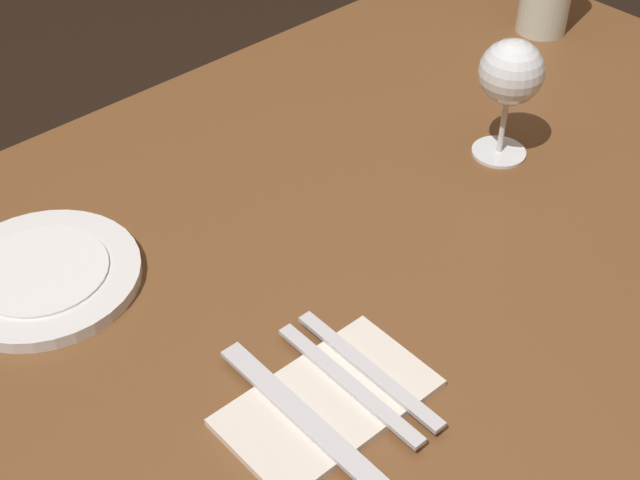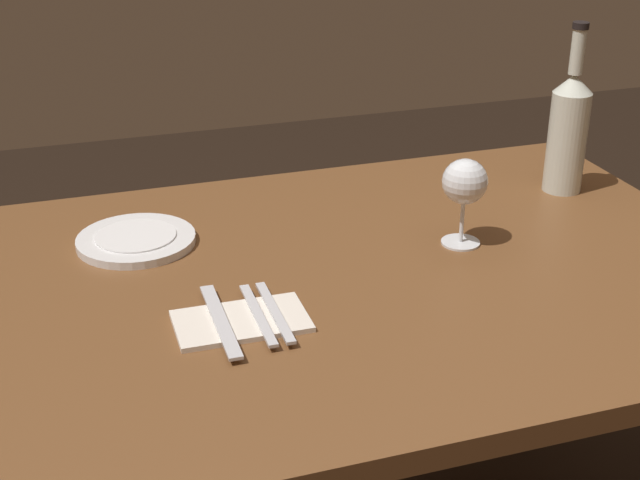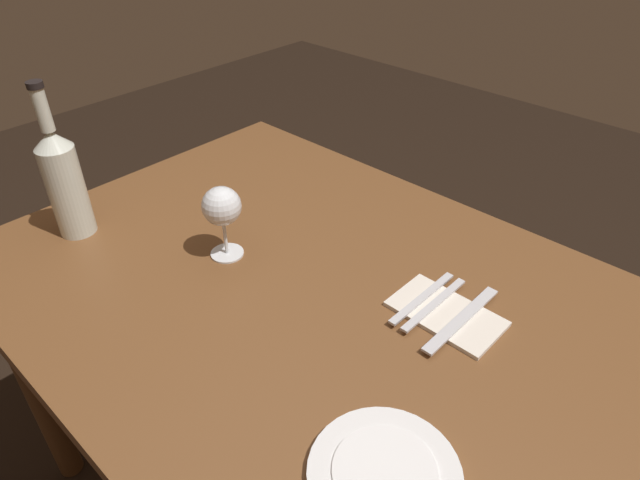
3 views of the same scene
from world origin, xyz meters
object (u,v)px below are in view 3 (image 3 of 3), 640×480
wine_glass_left (222,208)px  fork_inner (434,304)px  dinner_plate (384,474)px  table_knife (462,319)px  wine_bottle (64,180)px  folded_napkin (446,314)px  fork_outer (422,298)px

wine_glass_left → fork_inner: bearing=20.3°
dinner_plate → table_knife: 0.32m
wine_bottle → folded_napkin: size_ratio=1.69×
folded_napkin → table_knife: bearing=0.0°
dinner_plate → table_knife: bearing=103.7°
dinner_plate → wine_bottle: bearing=179.4°
table_knife → dinner_plate: bearing=-76.3°
fork_outer → table_knife: size_ratio=0.86×
folded_napkin → table_knife: 0.03m
wine_glass_left → wine_bottle: wine_bottle is taller
wine_bottle → dinner_plate: 0.83m
fork_inner → fork_outer: bearing=180.0°
wine_bottle → folded_napkin: 0.78m
folded_napkin → fork_outer: bearing=180.0°
wine_glass_left → dinner_plate: (0.52, -0.17, -0.10)m
wine_glass_left → wine_bottle: (-0.29, -0.16, 0.01)m
table_knife → folded_napkin: bearing=180.0°
fork_outer → wine_glass_left: bearing=-158.4°
wine_glass_left → fork_inner: (0.39, 0.15, -0.10)m
folded_napkin → fork_outer: (-0.05, 0.00, 0.01)m
dinner_plate → fork_outer: dinner_plate is taller
wine_bottle → dinner_plate: bearing=-0.6°
dinner_plate → fork_outer: 0.35m
dinner_plate → fork_outer: bearing=116.4°
folded_napkin → fork_outer: 0.05m
wine_glass_left → fork_inner: size_ratio=0.84×
wine_glass_left → fork_inner: 0.43m
dinner_plate → fork_inner: bearing=112.7°
table_knife → wine_bottle: bearing=-157.6°
fork_outer → fork_inner: bearing=0.0°
wine_bottle → dinner_plate: (0.82, -0.01, -0.11)m
dinner_plate → fork_inner: (-0.13, 0.31, 0.00)m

